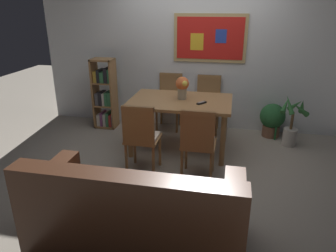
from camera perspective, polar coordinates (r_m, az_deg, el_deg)
ground_plane at (r=4.31m, az=2.42°, el=-6.22°), size 12.00×12.00×0.00m
wall_back_with_painting at (r=5.24m, az=5.26°, el=13.69°), size 5.20×0.14×2.60m
dining_table at (r=4.41m, az=2.25°, el=3.56°), size 1.41×0.96×0.74m
dining_chair_near_right at (r=3.64m, az=5.45°, el=-2.36°), size 0.40×0.41×0.91m
dining_chair_far_right at (r=5.19m, az=7.23°, el=4.85°), size 0.40×0.41×0.91m
dining_chair_far_left at (r=5.29m, az=0.31°, el=5.36°), size 0.40×0.41×0.91m
dining_chair_near_left at (r=3.78m, az=-4.90°, el=-1.40°), size 0.40×0.41×0.91m
leather_couch at (r=2.81m, az=-5.95°, el=-15.66°), size 1.80×0.84×0.84m
bookshelf at (r=5.40m, az=-11.28°, el=5.29°), size 0.36×0.28×1.16m
potted_ivy at (r=5.23m, az=18.34°, el=1.23°), size 0.39×0.39×0.60m
potted_palm at (r=4.96m, az=21.49°, el=0.39°), size 0.41×0.41×0.78m
flower_vase at (r=4.38m, az=2.63°, el=7.24°), size 0.19×0.20×0.31m
tv_remote at (r=4.23m, az=6.10°, el=4.18°), size 0.13×0.15×0.02m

